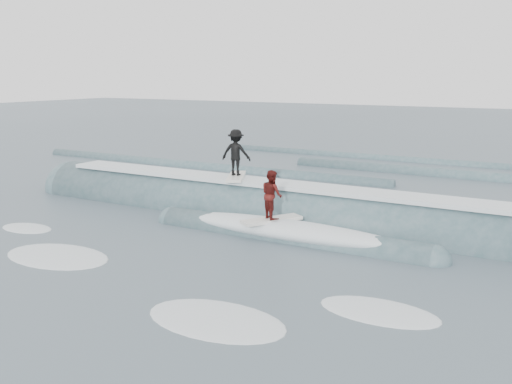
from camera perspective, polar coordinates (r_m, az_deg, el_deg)
The scene contains 6 objects.
ground at distance 15.54m, azimuth -9.89°, elevation -7.48°, with size 160.00×160.00×0.00m, color #374851.
breaking_wave at distance 20.29m, azimuth 1.55°, elevation -2.61°, with size 22.30×4.02×2.48m.
surfer_black at distance 20.87m, azimuth -2.01°, elevation 3.77°, with size 1.37×2.04×1.78m.
surfer_red at distance 17.84m, azimuth 1.59°, elevation -0.60°, with size 1.52×1.99×1.65m.
whitewater at distance 14.49m, azimuth -9.45°, elevation -8.91°, with size 14.31×4.51×0.10m.
far_swells at distance 30.81m, azimuth 11.45°, elevation 2.05°, with size 37.40×8.65×0.80m.
Camera 1 is at (9.45, -11.24, 5.08)m, focal length 40.00 mm.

